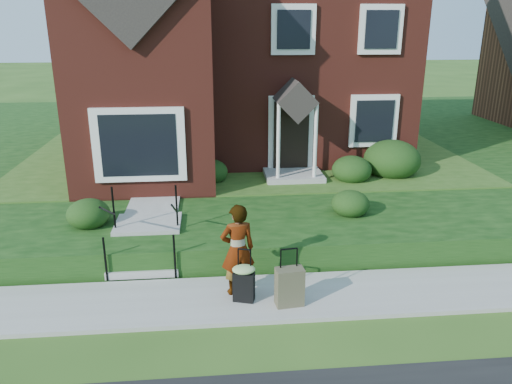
{
  "coord_description": "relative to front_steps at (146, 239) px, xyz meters",
  "views": [
    {
      "loc": [
        -1.11,
        -7.89,
        4.77
      ],
      "look_at": [
        -0.18,
        2.0,
        1.39
      ],
      "focal_mm": 35.0,
      "sensor_mm": 36.0,
      "label": 1
    }
  ],
  "objects": [
    {
      "name": "ground",
      "position": [
        2.5,
        -1.84,
        -0.47
      ],
      "size": [
        120.0,
        120.0,
        0.0
      ],
      "primitive_type": "plane",
      "color": "#2D5119",
      "rests_on": "ground"
    },
    {
      "name": "sidewalk",
      "position": [
        2.5,
        -1.84,
        -0.43
      ],
      "size": [
        60.0,
        1.6,
        0.08
      ],
      "primitive_type": "cube",
      "color": "#9E9B93",
      "rests_on": "ground"
    },
    {
      "name": "terrace",
      "position": [
        6.5,
        9.06,
        -0.17
      ],
      "size": [
        44.0,
        20.0,
        0.6
      ],
      "primitive_type": "cube",
      "color": "black",
      "rests_on": "ground"
    },
    {
      "name": "walkway",
      "position": [
        0.0,
        3.16,
        0.16
      ],
      "size": [
        1.2,
        6.0,
        0.06
      ],
      "primitive_type": "cube",
      "color": "#9E9B93",
      "rests_on": "terrace"
    },
    {
      "name": "main_house",
      "position": [
        2.29,
        7.76,
        4.79
      ],
      "size": [
        10.4,
        10.2,
        9.4
      ],
      "color": "maroon",
      "rests_on": "terrace"
    },
    {
      "name": "front_steps",
      "position": [
        0.0,
        0.0,
        0.0
      ],
      "size": [
        1.4,
        2.02,
        1.5
      ],
      "color": "#9E9B93",
      "rests_on": "ground"
    },
    {
      "name": "foundation_shrubs",
      "position": [
        3.29,
        3.06,
        0.59
      ],
      "size": [
        9.54,
        4.35,
        1.13
      ],
      "color": "black",
      "rests_on": "terrace"
    },
    {
      "name": "woman",
      "position": [
        1.82,
        -1.67,
        0.46
      ],
      "size": [
        0.7,
        0.53,
        1.72
      ],
      "primitive_type": "imported",
      "rotation": [
        0.0,
        0.0,
        3.34
      ],
      "color": "#999999",
      "rests_on": "sidewalk"
    },
    {
      "name": "suitcase_black",
      "position": [
        1.91,
        -1.96,
        -0.01
      ],
      "size": [
        0.48,
        0.43,
        0.98
      ],
      "rotation": [
        0.0,
        0.0,
        -0.29
      ],
      "color": "black",
      "rests_on": "sidewalk"
    },
    {
      "name": "suitcase_olive",
      "position": [
        2.69,
        -2.17,
        -0.04
      ],
      "size": [
        0.51,
        0.33,
        1.05
      ],
      "rotation": [
        0.0,
        0.0,
        0.12
      ],
      "color": "brown",
      "rests_on": "sidewalk"
    }
  ]
}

